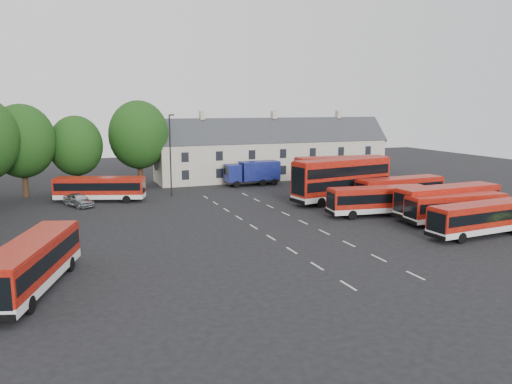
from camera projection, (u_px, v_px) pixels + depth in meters
ground at (262, 232)px, 43.13m from camera, size 140.00×140.00×0.00m
lane_markings at (279, 224)px, 45.86m from camera, size 5.15×33.80×0.01m
treeline at (10, 145)px, 52.32m from camera, size 29.92×32.59×12.01m
terrace_houses at (273, 152)px, 75.03m from camera, size 35.70×7.13×10.06m
bus_row_a at (481, 216)px, 41.50m from camera, size 10.04×2.97×2.80m
bus_row_b at (456, 206)px, 45.90m from camera, size 9.90×2.96×2.76m
bus_row_c at (448, 199)px, 48.19m from camera, size 11.26×3.07×3.16m
bus_row_d at (379, 199)px, 49.32m from camera, size 10.38×3.59×2.87m
bus_row_e at (400, 188)px, 55.15m from camera, size 10.57×2.93×2.96m
bus_dd_south at (342, 178)px, 56.03m from camera, size 12.25×4.55×4.91m
bus_dd_north at (342, 173)px, 60.81m from camera, size 11.66×3.78×4.69m
bus_west at (32, 261)px, 29.18m from camera, size 5.64×10.93×3.03m
bus_north at (100, 187)px, 56.53m from camera, size 10.14×5.43×2.81m
box_truck at (253, 172)px, 68.10m from camera, size 7.51×2.42×3.28m
silver_car at (78, 200)px, 53.89m from camera, size 3.50×4.61×1.46m
lamppost at (171, 153)px, 59.37m from camera, size 0.68×0.39×9.81m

